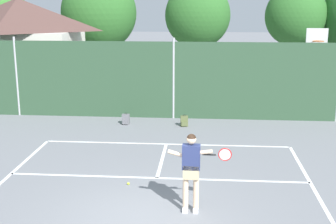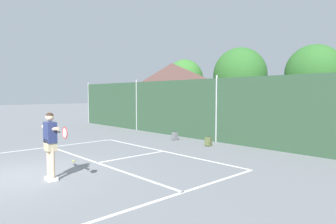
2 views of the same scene
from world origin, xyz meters
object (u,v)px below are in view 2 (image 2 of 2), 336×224
at_px(tennis_player, 51,140).
at_px(backpack_olive, 208,142).
at_px(tennis_ball, 74,161).
at_px(backpack_grey, 175,136).

height_order(tennis_player, backpack_olive, tennis_player).
bearing_deg(tennis_ball, backpack_grey, 100.33).
xyz_separation_m(tennis_player, backpack_grey, (-2.77, 7.35, -0.92)).
relative_size(tennis_player, backpack_grey, 4.01).
bearing_deg(tennis_player, backpack_olive, 93.89).
relative_size(tennis_player, tennis_ball, 28.10).
distance_m(tennis_player, backpack_olive, 7.32).
xyz_separation_m(tennis_player, backpack_olive, (-0.49, 7.25, -0.92)).
distance_m(tennis_player, backpack_grey, 7.91).
xyz_separation_m(tennis_ball, backpack_grey, (-1.08, 5.93, 0.16)).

